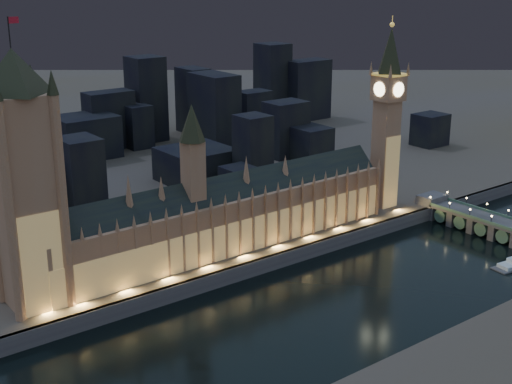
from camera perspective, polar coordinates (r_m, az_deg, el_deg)
ground_plane at (r=334.39m, az=5.14°, el=-8.66°), size 2000.00×2000.00×0.00m
embankment_wall at (r=360.87m, az=0.73°, el=-5.83°), size 2000.00×2.50×8.00m
palace_of_westminster at (r=363.24m, az=-2.38°, el=-1.90°), size 202.00×22.96×78.00m
victoria_tower at (r=306.63m, az=-18.12°, el=1.71°), size 31.68×31.68×121.35m
elizabeth_tower at (r=427.56m, az=10.50°, el=7.02°), size 18.00×18.00×112.95m
westminster_bridge at (r=426.28m, az=18.90°, el=-2.77°), size 17.01×113.00×15.90m
city_backdrop at (r=536.38m, az=-9.78°, el=4.82°), size 460.60×215.63×71.57m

